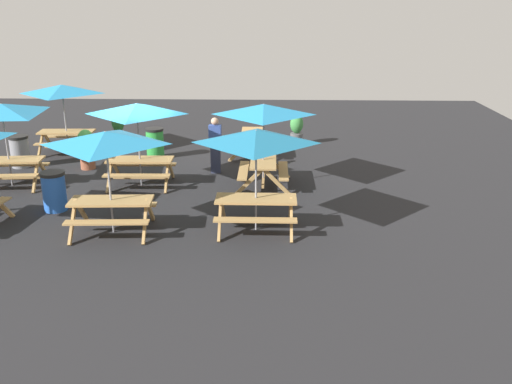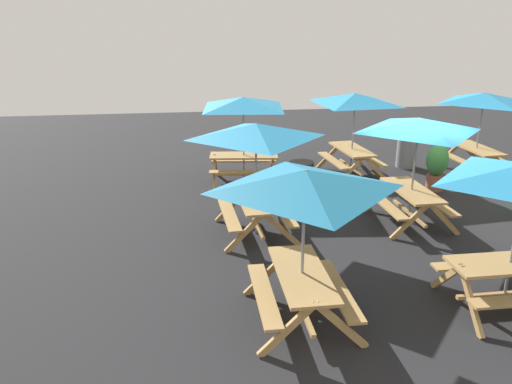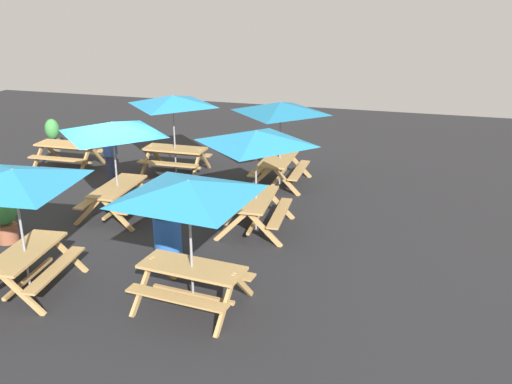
{
  "view_description": "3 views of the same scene",
  "coord_description": "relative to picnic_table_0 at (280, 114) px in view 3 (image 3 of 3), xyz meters",
  "views": [
    {
      "loc": [
        3.89,
        -15.19,
        4.95
      ],
      "look_at": [
        3.53,
        -3.28,
        0.9
      ],
      "focal_mm": 40.0,
      "sensor_mm": 36.0,
      "label": 1
    },
    {
      "loc": [
        9.75,
        -4.79,
        4.2
      ],
      "look_at": [
        0.35,
        -3.51,
        0.9
      ],
      "focal_mm": 35.0,
      "sensor_mm": 36.0,
      "label": 2
    },
    {
      "loc": [
        -11.07,
        -6.78,
        5.24
      ],
      "look_at": [
        0.35,
        -3.51,
        0.9
      ],
      "focal_mm": 40.0,
      "sensor_mm": 36.0,
      "label": 3
    }
  ],
  "objects": [
    {
      "name": "ground_plane",
      "position": [
        -3.53,
        3.28,
        -1.99
      ],
      "size": [
        28.36,
        28.36,
        0.0
      ],
      "primitive_type": "plane",
      "color": "#232326",
      "rests_on": "ground"
    },
    {
      "name": "picnic_table_0",
      "position": [
        0.0,
        0.0,
        0.0
      ],
      "size": [
        2.0,
        2.0,
        2.34
      ],
      "rotation": [
        0.0,
        0.0,
        0.0
      ],
      "color": "tan",
      "rests_on": "ground"
    },
    {
      "name": "picnic_table_1",
      "position": [
        -6.9,
        3.0,
        0.0
      ],
      "size": [
        2.82,
        2.82,
        2.34
      ],
      "rotation": [
        0.0,
        0.0,
        0.1
      ],
      "color": "tan",
      "rests_on": "ground"
    },
    {
      "name": "picnic_table_2",
      "position": [
        -3.18,
        -0.23,
        0.0
      ],
      "size": [
        2.1,
        2.1,
        2.34
      ],
      "rotation": [
        0.0,
        0.0,
        0.05
      ],
      "color": "tan",
      "rests_on": "ground"
    },
    {
      "name": "picnic_table_3",
      "position": [
        0.11,
        3.16,
        0.0
      ],
      "size": [
        2.0,
        2.0,
        2.34
      ],
      "rotation": [
        0.0,
        0.0,
        1.57
      ],
      "color": "tan",
      "rests_on": "ground"
    },
    {
      "name": "picnic_table_4",
      "position": [
        -3.3,
        3.14,
        0.0
      ],
      "size": [
        2.04,
        2.04,
        2.34
      ],
      "rotation": [
        0.0,
        0.0,
        0.02
      ],
      "color": "tan",
      "rests_on": "ground"
    },
    {
      "name": "picnic_table_5",
      "position": [
        -0.33,
        6.48,
        -1.43
      ],
      "size": [
        1.56,
        1.82,
        0.81
      ],
      "rotation": [
        0.0,
        0.0,
        1.59
      ],
      "color": "tan",
      "rests_on": "ground"
    },
    {
      "name": "picnic_table_7",
      "position": [
        -6.63,
        -0.09,
        0.0
      ],
      "size": [
        2.81,
        2.81,
        2.34
      ],
      "rotation": [
        0.0,
        0.0,
        1.46
      ],
      "color": "tan",
      "rests_on": "ground"
    },
    {
      "name": "trash_bin_blue",
      "position": [
        -4.97,
        1.12,
        -1.49
      ],
      "size": [
        0.59,
        0.59,
        0.98
      ],
      "color": "blue",
      "rests_on": "ground"
    },
    {
      "name": "trash_bin_green",
      "position": [
        -3.48,
        6.06,
        -1.49
      ],
      "size": [
        0.59,
        0.59,
        0.98
      ],
      "color": "green",
      "rests_on": "ground"
    },
    {
      "name": "potted_plant_1",
      "position": [
        1.2,
        8.04,
        -1.44
      ],
      "size": [
        0.46,
        0.46,
        1.08
      ],
      "color": "#59595B",
      "rests_on": "ground"
    },
    {
      "name": "potted_plant_2",
      "position": [
        -5.3,
        4.73,
        -1.32
      ],
      "size": [
        0.55,
        0.55,
        1.22
      ],
      "color": "#935138",
      "rests_on": "ground"
    },
    {
      "name": "person_standing",
      "position": [
        -1.34,
        4.42,
        -1.1
      ],
      "size": [
        0.37,
        0.23,
        1.67
      ],
      "rotation": [
        0.0,
        0.0,
        3.1
      ],
      "color": "#2D334C",
      "rests_on": "ground"
    }
  ]
}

